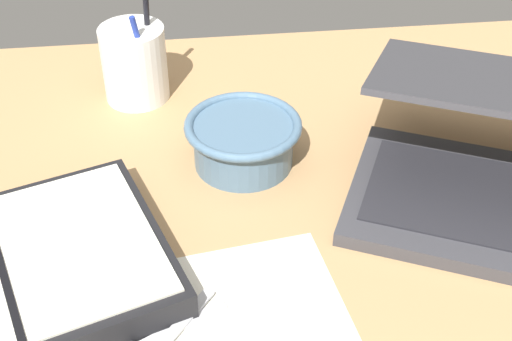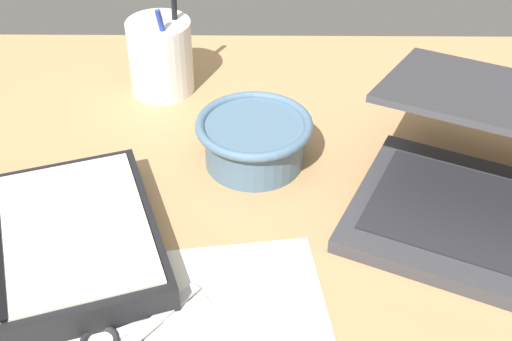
% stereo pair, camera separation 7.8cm
% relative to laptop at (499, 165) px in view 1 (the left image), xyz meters
% --- Properties ---
extents(desk_top, '(1.40, 1.00, 0.02)m').
position_rel_laptop_xyz_m(desk_top, '(-0.24, -0.05, -0.06)').
color(desk_top, tan).
rests_on(desk_top, ground).
extents(laptop, '(0.42, 0.41, 0.15)m').
position_rel_laptop_xyz_m(laptop, '(0.00, 0.00, 0.00)').
color(laptop, '#38383D').
rests_on(laptop, desk_top).
extents(bowl, '(0.15, 0.15, 0.06)m').
position_rel_laptop_xyz_m(bowl, '(-0.29, 0.10, -0.02)').
color(bowl, slate).
rests_on(bowl, desk_top).
extents(pen_cup, '(0.09, 0.09, 0.17)m').
position_rel_laptop_xyz_m(pen_cup, '(-0.42, 0.28, 0.00)').
color(pen_cup, white).
rests_on(pen_cup, desk_top).
extents(planner, '(0.39, 0.34, 0.04)m').
position_rel_laptop_xyz_m(planner, '(-0.55, -0.09, -0.03)').
color(planner, black).
rests_on(planner, desk_top).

